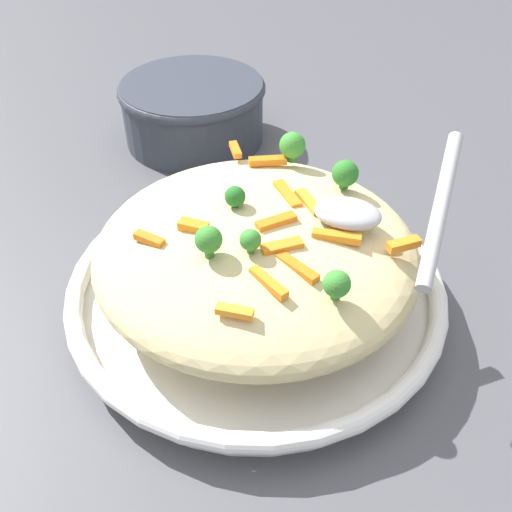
% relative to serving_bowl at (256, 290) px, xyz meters
% --- Properties ---
extents(ground_plane, '(2.40, 2.40, 0.00)m').
position_rel_serving_bowl_xyz_m(ground_plane, '(0.00, 0.00, -0.02)').
color(ground_plane, '#4C4C51').
extents(serving_bowl, '(0.34, 0.34, 0.04)m').
position_rel_serving_bowl_xyz_m(serving_bowl, '(0.00, 0.00, 0.00)').
color(serving_bowl, white).
rests_on(serving_bowl, ground_plane).
extents(pasta_mound, '(0.28, 0.28, 0.07)m').
position_rel_serving_bowl_xyz_m(pasta_mound, '(0.00, 0.00, 0.05)').
color(pasta_mound, '#DBC689').
rests_on(pasta_mound, serving_bowl).
extents(carrot_piece_0, '(0.04, 0.03, 0.01)m').
position_rel_serving_bowl_xyz_m(carrot_piece_0, '(-0.05, 0.04, 0.08)').
color(carrot_piece_0, orange).
rests_on(carrot_piece_0, pasta_mound).
extents(carrot_piece_1, '(0.02, 0.01, 0.01)m').
position_rel_serving_bowl_xyz_m(carrot_piece_1, '(0.05, 0.03, 0.08)').
color(carrot_piece_1, orange).
rests_on(carrot_piece_1, pasta_mound).
extents(carrot_piece_2, '(0.02, 0.03, 0.01)m').
position_rel_serving_bowl_xyz_m(carrot_piece_2, '(0.06, -0.11, 0.08)').
color(carrot_piece_2, orange).
rests_on(carrot_piece_2, pasta_mound).
extents(carrot_piece_3, '(0.03, 0.03, 0.01)m').
position_rel_serving_bowl_xyz_m(carrot_piece_3, '(-0.03, 0.03, 0.08)').
color(carrot_piece_3, orange).
rests_on(carrot_piece_3, pasta_mound).
extents(carrot_piece_4, '(0.04, 0.01, 0.01)m').
position_rel_serving_bowl_xyz_m(carrot_piece_4, '(-0.07, 0.00, 0.08)').
color(carrot_piece_4, orange).
rests_on(carrot_piece_4, pasta_mound).
extents(carrot_piece_5, '(0.04, 0.02, 0.01)m').
position_rel_serving_bowl_xyz_m(carrot_piece_5, '(0.02, -0.10, 0.08)').
color(carrot_piece_5, orange).
rests_on(carrot_piece_5, pasta_mound).
extents(carrot_piece_6, '(0.04, 0.03, 0.01)m').
position_rel_serving_bowl_xyz_m(carrot_piece_6, '(-0.03, 0.07, 0.08)').
color(carrot_piece_6, orange).
rests_on(carrot_piece_6, pasta_mound).
extents(carrot_piece_7, '(0.03, 0.01, 0.01)m').
position_rel_serving_bowl_xyz_m(carrot_piece_7, '(-0.02, 0.10, 0.08)').
color(carrot_piece_7, orange).
rests_on(carrot_piece_7, pasta_mound).
extents(carrot_piece_8, '(0.03, 0.02, 0.01)m').
position_rel_serving_bowl_xyz_m(carrot_piece_8, '(-0.12, -0.01, 0.08)').
color(carrot_piece_8, orange).
rests_on(carrot_piece_8, pasta_mound).
extents(carrot_piece_9, '(0.03, 0.03, 0.01)m').
position_rel_serving_bowl_xyz_m(carrot_piece_9, '(-0.02, 0.00, 0.08)').
color(carrot_piece_9, orange).
rests_on(carrot_piece_9, pasta_mound).
extents(carrot_piece_10, '(0.03, 0.03, 0.01)m').
position_rel_serving_bowl_xyz_m(carrot_piece_10, '(-0.04, -0.04, 0.08)').
color(carrot_piece_10, orange).
rests_on(carrot_piece_10, pasta_mound).
extents(carrot_piece_11, '(0.03, 0.01, 0.01)m').
position_rel_serving_bowl_xyz_m(carrot_piece_11, '(0.08, 0.05, 0.08)').
color(carrot_piece_11, orange).
rests_on(carrot_piece_11, pasta_mound).
extents(carrot_piece_12, '(0.03, 0.04, 0.01)m').
position_rel_serving_bowl_xyz_m(carrot_piece_12, '(-0.01, -0.04, 0.08)').
color(carrot_piece_12, orange).
rests_on(carrot_piece_12, pasta_mound).
extents(broccoli_floret_0, '(0.02, 0.02, 0.03)m').
position_rel_serving_bowl_xyz_m(broccoli_floret_0, '(0.02, 0.05, 0.09)').
color(broccoli_floret_0, '#377928').
rests_on(broccoli_floret_0, pasta_mound).
extents(broccoli_floret_1, '(0.02, 0.02, 0.02)m').
position_rel_serving_bowl_xyz_m(broccoli_floret_1, '(0.02, -0.01, 0.09)').
color(broccoli_floret_1, '#205B1C').
rests_on(broccoli_floret_1, pasta_mound).
extents(broccoli_floret_2, '(0.02, 0.02, 0.02)m').
position_rel_serving_bowl_xyz_m(broccoli_floret_2, '(-0.01, 0.04, 0.09)').
color(broccoli_floret_2, '#377928').
rests_on(broccoli_floret_2, pasta_mound).
extents(broccoli_floret_3, '(0.02, 0.02, 0.03)m').
position_rel_serving_bowl_xyz_m(broccoli_floret_3, '(-0.06, -0.08, 0.09)').
color(broccoli_floret_3, '#296820').
rests_on(broccoli_floret_3, pasta_mound).
extents(broccoli_floret_4, '(0.03, 0.03, 0.03)m').
position_rel_serving_bowl_xyz_m(broccoli_floret_4, '(-0.00, -0.11, 0.09)').
color(broccoli_floret_4, '#377928').
rests_on(broccoli_floret_4, pasta_mound).
extents(broccoli_floret_5, '(0.02, 0.02, 0.02)m').
position_rel_serving_bowl_xyz_m(broccoli_floret_5, '(-0.08, 0.06, 0.09)').
color(broccoli_floret_5, '#377928').
rests_on(broccoli_floret_5, pasta_mound).
extents(serving_spoon, '(0.11, 0.14, 0.06)m').
position_rel_serving_bowl_xyz_m(serving_spoon, '(-0.10, -0.02, 0.10)').
color(serving_spoon, '#B7B7BC').
rests_on(serving_spoon, pasta_mound).
extents(companion_bowl, '(0.19, 0.19, 0.08)m').
position_rel_serving_bowl_xyz_m(companion_bowl, '(0.18, -0.27, 0.03)').
color(companion_bowl, '#333842').
rests_on(companion_bowl, ground_plane).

